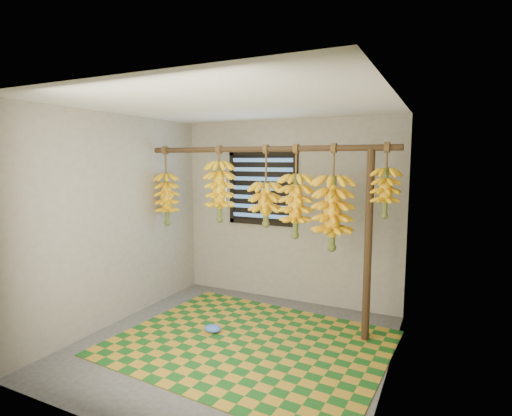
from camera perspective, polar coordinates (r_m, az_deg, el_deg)
The scene contains 16 objects.
floor at distance 4.33m, azimuth -3.35°, elevation -18.94°, with size 3.00×3.00×0.01m, color #444444.
ceiling at distance 3.93m, azimuth -3.61°, elevation 14.56°, with size 3.00×3.00×0.01m, color silver.
wall_back at distance 5.30m, azimuth 4.50°, elevation -0.49°, with size 3.00×0.01×2.40m, color gray.
wall_left at distance 4.86m, azimuth -19.15°, elevation -1.53°, with size 0.01×3.00×2.40m, color gray.
wall_right at distance 3.49m, azimuth 18.73°, elevation -4.73°, with size 0.01×3.00×2.40m, color gray.
window at distance 5.38m, azimuth 0.94°, elevation 2.85°, with size 1.00×0.04×1.00m.
hanging_pole at distance 4.52m, azimuth 0.84°, elevation 8.42°, with size 0.06×0.06×3.00m, color #412A17.
support_post at distance 4.25m, azimuth 15.72°, elevation -5.32°, with size 0.08×0.08×2.00m, color #412A17.
woven_mat at distance 4.34m, azimuth -0.91°, elevation -18.70°, with size 2.67×2.14×0.01m, color #175118.
plastic_bag at distance 4.57m, azimuth -6.21°, elevation -16.75°, with size 0.20×0.14×0.08m, color blue.
banana_bunch_a at distance 5.26m, azimuth -12.64°, elevation 1.28°, with size 0.30×0.30×1.00m.
banana_bunch_b at distance 4.79m, azimuth -5.21°, elevation 2.39°, with size 0.34×0.34×0.90m.
banana_bunch_c at distance 4.52m, azimuth 1.43°, elevation 0.58°, with size 0.37×0.37×0.92m.
banana_bunch_d at distance 4.39m, azimuth 5.68°, elevation 0.32°, with size 0.36×0.36×1.02m.
banana_bunch_e at distance 4.27m, azimuth 10.88°, elevation -0.69°, with size 0.41×0.41×1.12m.
banana_bunch_f at distance 4.15m, azimuth 18.01°, elevation 2.13°, with size 0.28×0.28×0.74m.
Camera 1 is at (1.91, -3.39, 1.88)m, focal length 28.00 mm.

